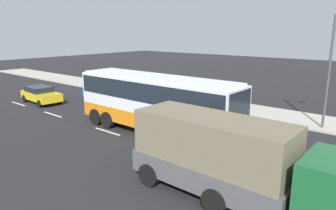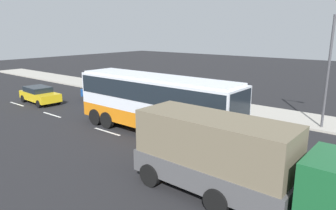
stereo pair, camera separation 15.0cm
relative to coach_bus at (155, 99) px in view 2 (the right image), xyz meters
name	(u,v)px [view 2 (the right image)]	position (x,y,z in m)	size (l,w,h in m)	color
ground_plane	(170,133)	(0.68, 0.61, -2.24)	(120.00, 120.00, 0.00)	black
sidewalk_curb	(232,108)	(0.68, 8.77, -2.17)	(80.00, 4.00, 0.15)	#A8A399
lane_centreline	(179,154)	(3.10, -1.67, -2.24)	(40.66, 0.16, 0.01)	white
coach_bus	(155,99)	(0.00, 0.00, 0.00)	(11.26, 2.73, 3.62)	orange
cargo_truck	(234,159)	(7.42, -4.09, -0.55)	(8.51, 2.60, 3.13)	#19592D
car_yellow_taxi	(40,94)	(-13.57, -0.15, -1.46)	(4.44, 2.18, 1.45)	gold
car_blue_saloon	(103,92)	(-9.83, 3.96, -1.42)	(4.49, 2.08, 1.56)	#194799
pedestrian_near_curb	(233,96)	(0.81, 8.61, -1.16)	(0.32, 0.32, 1.61)	black
street_lamp	(333,64)	(8.03, 7.52, 1.99)	(1.93, 0.24, 7.09)	#47474C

